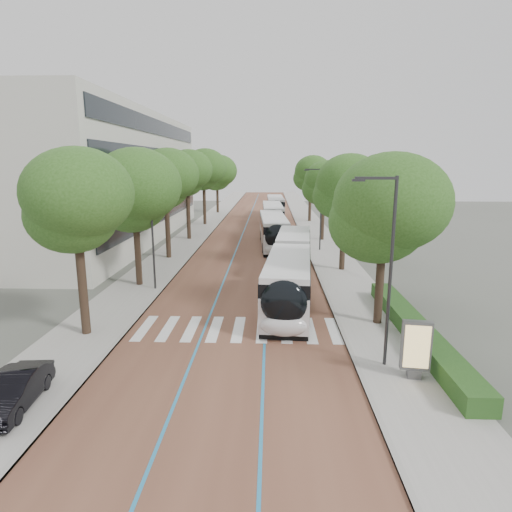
# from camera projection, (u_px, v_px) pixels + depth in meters

# --- Properties ---
(ground) EXTENTS (160.00, 160.00, 0.00)m
(ground) POSITION_uv_depth(u_px,v_px,m) (233.00, 337.00, 21.59)
(ground) COLOR #51544C
(ground) RESTS_ON ground
(road) EXTENTS (11.00, 140.00, 0.02)m
(road) POSITION_uv_depth(u_px,v_px,m) (257.00, 225.00, 60.66)
(road) COLOR brown
(road) RESTS_ON ground
(sidewalk_left) EXTENTS (4.00, 140.00, 0.12)m
(sidewalk_left) POSITION_uv_depth(u_px,v_px,m) (205.00, 224.00, 60.90)
(sidewalk_left) COLOR gray
(sidewalk_left) RESTS_ON ground
(sidewalk_right) EXTENTS (4.00, 140.00, 0.12)m
(sidewalk_right) POSITION_uv_depth(u_px,v_px,m) (310.00, 225.00, 60.39)
(sidewalk_right) COLOR gray
(sidewalk_right) RESTS_ON ground
(kerb_left) EXTENTS (0.20, 140.00, 0.14)m
(kerb_left) POSITION_uv_depth(u_px,v_px,m) (218.00, 224.00, 60.83)
(kerb_left) COLOR gray
(kerb_left) RESTS_ON ground
(kerb_right) EXTENTS (0.20, 140.00, 0.14)m
(kerb_right) POSITION_uv_depth(u_px,v_px,m) (297.00, 225.00, 60.46)
(kerb_right) COLOR gray
(kerb_right) RESTS_ON ground
(zebra_crossing) EXTENTS (10.55, 3.60, 0.01)m
(zebra_crossing) POSITION_uv_depth(u_px,v_px,m) (238.00, 329.00, 22.56)
(zebra_crossing) COLOR silver
(zebra_crossing) RESTS_ON ground
(lane_line_left) EXTENTS (0.12, 126.00, 0.01)m
(lane_line_left) POSITION_uv_depth(u_px,v_px,m) (246.00, 225.00, 60.71)
(lane_line_left) COLOR teal
(lane_line_left) RESTS_ON road
(lane_line_right) EXTENTS (0.12, 126.00, 0.01)m
(lane_line_right) POSITION_uv_depth(u_px,v_px,m) (269.00, 225.00, 60.60)
(lane_line_right) COLOR teal
(lane_line_right) RESTS_ON road
(office_building) EXTENTS (18.11, 40.00, 14.00)m
(office_building) POSITION_uv_depth(u_px,v_px,m) (82.00, 178.00, 48.10)
(office_building) COLOR #B4B2A7
(office_building) RESTS_ON ground
(hedge) EXTENTS (1.20, 14.00, 0.80)m
(hedge) POSITION_uv_depth(u_px,v_px,m) (416.00, 330.00, 21.18)
(hedge) COLOR #1C4417
(hedge) RESTS_ON sidewalk_right
(streetlight_near) EXTENTS (1.82, 0.20, 8.00)m
(streetlight_near) POSITION_uv_depth(u_px,v_px,m) (387.00, 258.00, 17.42)
(streetlight_near) COLOR #2C2C2E
(streetlight_near) RESTS_ON sidewalk_right
(streetlight_far) EXTENTS (1.82, 0.20, 8.00)m
(streetlight_far) POSITION_uv_depth(u_px,v_px,m) (319.00, 203.00, 41.83)
(streetlight_far) COLOR #2C2C2E
(streetlight_far) RESTS_ON sidewalk_right
(lamp_post_left) EXTENTS (0.14, 0.14, 8.00)m
(lamp_post_left) POSITION_uv_depth(u_px,v_px,m) (152.00, 231.00, 28.74)
(lamp_post_left) COLOR #2C2C2E
(lamp_post_left) RESTS_ON sidewalk_left
(trees_left) EXTENTS (6.43, 60.78, 10.02)m
(trees_left) POSITION_uv_depth(u_px,v_px,m) (187.00, 179.00, 47.87)
(trees_left) COLOR black
(trees_left) RESTS_ON ground
(trees_right) EXTENTS (5.93, 47.62, 9.18)m
(trees_right) POSITION_uv_depth(u_px,v_px,m) (334.00, 188.00, 39.39)
(trees_right) COLOR black
(trees_right) RESTS_ON ground
(lead_bus) EXTENTS (4.07, 18.54, 3.20)m
(lead_bus) POSITION_uv_depth(u_px,v_px,m) (291.00, 269.00, 28.84)
(lead_bus) COLOR black
(lead_bus) RESTS_ON ground
(bus_queued_0) EXTENTS (3.16, 12.51, 3.20)m
(bus_queued_0) POSITION_uv_depth(u_px,v_px,m) (274.00, 232.00, 44.57)
(bus_queued_0) COLOR silver
(bus_queued_0) RESTS_ON ground
(bus_queued_1) EXTENTS (2.89, 12.47, 3.20)m
(bus_queued_1) POSITION_uv_depth(u_px,v_px,m) (273.00, 217.00, 57.07)
(bus_queued_1) COLOR silver
(bus_queued_1) RESTS_ON ground
(bus_queued_2) EXTENTS (2.82, 12.45, 3.20)m
(bus_queued_2) POSITION_uv_depth(u_px,v_px,m) (275.00, 207.00, 69.80)
(bus_queued_2) COLOR silver
(bus_queued_2) RESTS_ON ground
(ad_panel) EXTENTS (1.19, 0.51, 2.40)m
(ad_panel) POSITION_uv_depth(u_px,v_px,m) (416.00, 348.00, 17.02)
(ad_panel) COLOR #59595B
(ad_panel) RESTS_ON sidewalk_right
(parked_car) EXTENTS (1.67, 3.91, 1.25)m
(parked_car) POSITION_uv_depth(u_px,v_px,m) (14.00, 391.00, 15.06)
(parked_car) COLOR black
(parked_car) RESTS_ON sidewalk_left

